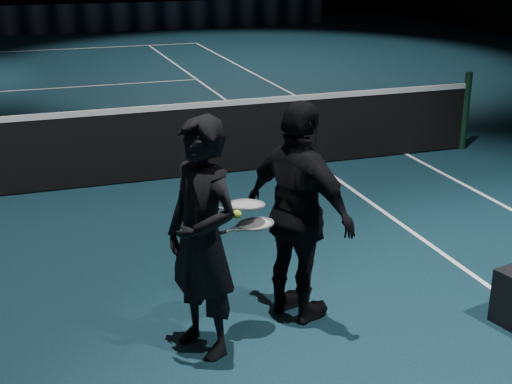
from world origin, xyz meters
TOP-DOWN VIEW (x-y plane):
  - net_post_right at (6.40, 0.00)m, footprint 0.10×0.10m
  - player_a at (1.53, -3.94)m, footprint 0.66×0.76m
  - player_b at (2.35, -3.72)m, footprint 0.84×1.11m
  - racket_lower at (1.96, -3.82)m, footprint 0.71×0.39m
  - racket_upper at (1.90, -3.80)m, footprint 0.71×0.43m
  - tennis_balls at (1.77, -3.87)m, footprint 0.12×0.10m

SIDE VIEW (x-z plane):
  - net_post_right at x=6.40m, z-range 0.00..1.10m
  - player_a at x=1.53m, z-range 0.00..1.75m
  - player_b at x=2.35m, z-range 0.00..1.75m
  - racket_lower at x=1.96m, z-range 0.87..0.90m
  - tennis_balls at x=1.77m, z-range 0.96..1.08m
  - racket_upper at x=1.90m, z-range 0.98..1.08m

